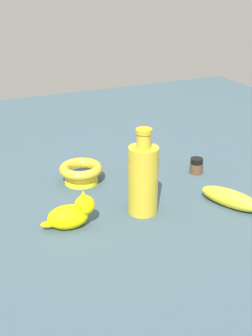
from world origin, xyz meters
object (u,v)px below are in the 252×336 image
Objects in this scene: bowl at (81,171)px; nail_polish_jar at (196,166)px; banana at (230,198)px; cat_figurine at (72,214)px; bottle_tall at (143,178)px.

bowl is 2.64× the size of nail_polish_jar.
cat_figurine is at bearing -125.42° from banana.
banana is at bearing 162.32° from bottle_tall.
banana is at bearing 81.52° from nail_polish_jar.
cat_figurine is at bearing 18.47° from nail_polish_jar.
nail_polish_jar is at bearing -149.79° from bottle_tall.
cat_figurine is at bearing 66.12° from bowl.
nail_polish_jar is at bearing 145.83° from banana.
bottle_tall is 0.29m from nail_polish_jar.
bowl is 0.34m from nail_polish_jar.
bowl is 0.56× the size of bottle_tall.
bottle_tall is at bearing -133.37° from banana.
banana is at bearing 136.00° from bowl.
bottle_tall is 0.19m from cat_figurine.
bowl is 0.24m from bottle_tall.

